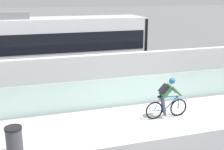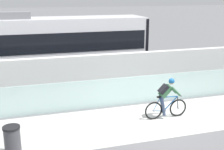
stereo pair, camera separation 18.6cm
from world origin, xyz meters
TOP-DOWN VIEW (x-y plane):
  - ground_plane at (0.00, 0.00)m, footprint 200.00×200.00m
  - bike_path_deck at (0.00, 0.00)m, footprint 32.00×3.20m
  - glass_parapet at (0.00, 1.85)m, footprint 32.00×0.05m
  - concrete_barrier_wall at (0.00, 3.65)m, footprint 32.00×0.36m
  - tram_rail_near at (0.00, 6.13)m, footprint 32.00×0.08m
  - tram_rail_far at (0.00, 7.57)m, footprint 32.00×0.08m
  - tram at (-3.48, 6.85)m, footprint 11.06×2.54m
  - cyclist_on_bike at (0.43, -0.00)m, footprint 1.77×0.58m
  - trash_bin at (-5.23, -1.25)m, footprint 0.51×0.51m

SIDE VIEW (x-z plane):
  - ground_plane at x=0.00m, z-range 0.00..0.00m
  - tram_rail_near at x=0.00m, z-range 0.00..0.01m
  - tram_rail_far at x=0.00m, z-range 0.00..0.01m
  - bike_path_deck at x=0.00m, z-range 0.00..0.01m
  - trash_bin at x=-5.23m, z-range 0.00..0.96m
  - glass_parapet at x=0.00m, z-range 0.00..1.24m
  - cyclist_on_bike at x=0.43m, z-range -0.01..1.60m
  - concrete_barrier_wall at x=0.00m, z-range 0.00..1.93m
  - tram at x=-3.48m, z-range -0.01..3.80m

